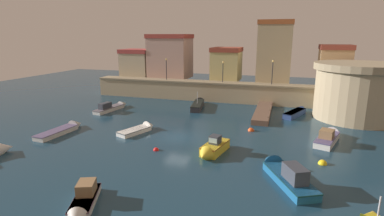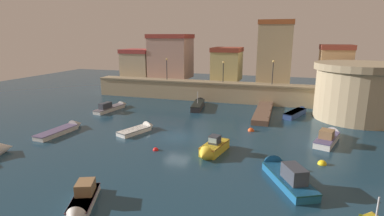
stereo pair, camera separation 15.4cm
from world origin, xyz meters
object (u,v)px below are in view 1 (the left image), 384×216
Objects in this scene: quay_lamp_0 at (166,66)px; moored_boat_1 at (141,129)px; moored_boat_10 at (64,129)px; mooring_buoy_1 at (156,150)px; moored_boat_3 at (212,149)px; moored_boat_2 at (83,203)px; moored_boat_7 at (284,172)px; quay_lamp_2 at (273,68)px; mooring_buoy_2 at (322,164)px; quay_lamp_1 at (223,68)px; fortress_tower at (358,91)px; moored_boat_0 at (329,136)px; moored_boat_6 at (198,104)px; moored_boat_4 at (113,107)px; moored_boat_11 at (297,112)px; mooring_buoy_0 at (251,131)px.

moored_boat_1 is at bearing -77.04° from quay_lamp_0.
moored_boat_10 reaches higher than mooring_buoy_1.
quay_lamp_0 is 25.90m from moored_boat_3.
moored_boat_2 is at bearing -132.61° from moored_boat_10.
moored_boat_7 is at bearing 101.15° from moored_boat_2.
moored_boat_10 is at bearing -135.28° from quay_lamp_2.
moored_boat_2 is 0.69× the size of moored_boat_7.
mooring_buoy_2 is at bearing 105.16° from moored_boat_2.
quay_lamp_1 is 4.62× the size of mooring_buoy_2.
fortress_tower is at bearing 71.70° from mooring_buoy_2.
moored_boat_7 reaches higher than moored_boat_1.
moored_boat_6 is at bearing 76.30° from moored_boat_0.
moored_boat_4 reaches higher than moored_boat_10.
quay_lamp_1 is 6.28× the size of mooring_buoy_1.
mooring_buoy_2 is at bearing -172.60° from moored_boat_0.
quay_lamp_0 is at bearing 33.66° from moored_boat_1.
moored_boat_1 is at bearing -125.18° from moored_boat_4.
fortress_tower is at bearing -64.26° from moored_boat_11.
moored_boat_4 is 1.07× the size of moored_boat_11.
mooring_buoy_2 is (3.01, 3.55, -0.47)m from moored_boat_7.
mooring_buoy_0 is 9.64m from mooring_buoy_2.
fortress_tower reaches higher than mooring_buoy_1.
moored_boat_6 is at bearing 132.93° from mooring_buoy_2.
quay_lamp_0 reaches higher than moored_boat_10.
moored_boat_4 is at bearing 157.12° from mooring_buoy_2.
moored_boat_7 is (2.20, -24.74, -4.96)m from quay_lamp_2.
fortress_tower is at bearing -59.96° from moored_boat_10.
moored_boat_6 is at bearing -153.97° from quay_lamp_2.
moored_boat_2 is at bearing -15.76° from moored_boat_3.
mooring_buoy_2 is at bearing 5.10° from mooring_buoy_1.
fortress_tower is 2.36× the size of moored_boat_3.
moored_boat_6 reaches higher than moored_boat_11.
mooring_buoy_1 is (11.69, -2.05, -0.28)m from moored_boat_10.
moored_boat_7 is 9.71× the size of mooring_buoy_0.
moored_boat_4 is 27.40m from moored_boat_7.
quay_lamp_2 is 24.75m from mooring_buoy_1.
quay_lamp_0 is 24.42m from mooring_buoy_1.
moored_boat_0 is 23.40m from moored_boat_2.
mooring_buoy_2 reaches higher than mooring_buoy_1.
quay_lamp_1 is at bearing 180.00° from quay_lamp_2.
moored_boat_10 is 8.93× the size of mooring_buoy_2.
quay_lamp_2 is at bearing 141.44° from moored_boat_2.
mooring_buoy_2 is (22.10, -21.19, -5.37)m from quay_lamp_0.
moored_boat_3 is (-14.30, -16.60, -3.01)m from fortress_tower.
mooring_buoy_1 is (7.98, -22.45, -5.37)m from quay_lamp_0.
moored_boat_10 is (-26.97, -5.41, -0.17)m from moored_boat_0.
moored_boat_7 is at bearing 75.59° from moored_boat_3.
moored_boat_2 is 29.84m from moored_boat_11.
moored_boat_1 is 11.20m from moored_boat_4.
moored_boat_7 is at bearing -84.92° from quay_lamp_2.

